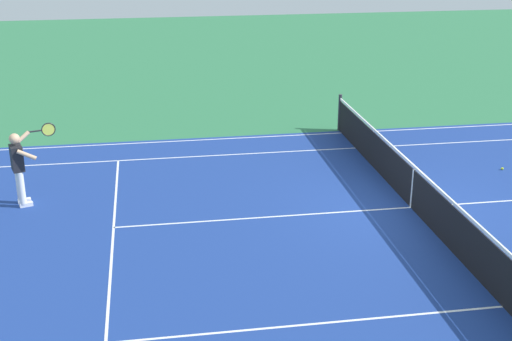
{
  "coord_description": "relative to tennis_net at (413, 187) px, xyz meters",
  "views": [
    {
      "loc": [
        5.59,
        13.18,
        6.09
      ],
      "look_at": [
        3.37,
        -0.46,
        0.9
      ],
      "focal_mm": 48.65,
      "sensor_mm": 36.0,
      "label": 1
    }
  ],
  "objects": [
    {
      "name": "ground_plane",
      "position": [
        0.0,
        0.0,
        -0.49
      ],
      "size": [
        60.0,
        60.0,
        0.0
      ],
      "primitive_type": "plane",
      "color": "#2D7247"
    },
    {
      "name": "tennis_net",
      "position": [
        0.0,
        0.0,
        0.0
      ],
      "size": [
        0.1,
        11.7,
        1.08
      ],
      "color": "#2D2D33",
      "rests_on": "ground_plane"
    },
    {
      "name": "tennis_player_near",
      "position": [
        8.38,
        -1.54,
        0.44
      ],
      "size": [
        0.97,
        0.88,
        1.7
      ],
      "color": "white",
      "rests_on": "ground_plane"
    },
    {
      "name": "tennis_ball",
      "position": [
        -3.12,
        -1.88,
        -0.46
      ],
      "size": [
        0.07,
        0.07,
        0.07
      ],
      "primitive_type": "sphere",
      "color": "#CCE01E",
      "rests_on": "ground_plane"
    },
    {
      "name": "court_slab",
      "position": [
        0.0,
        0.0,
        -0.49
      ],
      "size": [
        24.2,
        11.4,
        0.0
      ],
      "primitive_type": "cube",
      "color": "navy",
      "rests_on": "ground_plane"
    },
    {
      "name": "court_line_markings",
      "position": [
        0.0,
        0.0,
        -0.49
      ],
      "size": [
        23.85,
        11.05,
        0.01
      ],
      "color": "white",
      "rests_on": "ground_plane"
    }
  ]
}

